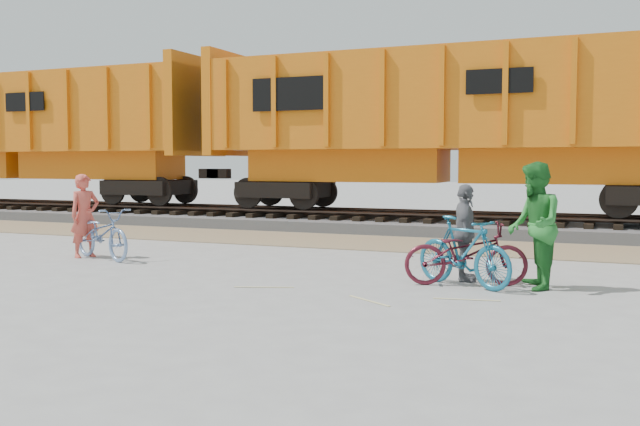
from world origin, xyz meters
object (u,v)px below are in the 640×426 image
(person_man, at_px, (534,226))
(bicycle_maroon, at_px, (466,254))
(hopper_car_center, at_px, (455,121))
(person_solo, at_px, (85,216))
(bicycle_teal, at_px, (463,252))
(person_woman, at_px, (465,233))
(bicycle_blue, at_px, (102,234))
(hopper_car_left, at_px, (29,131))

(person_man, bearing_deg, bicycle_maroon, -101.54)
(hopper_car_center, relative_size, bicycle_maroon, 7.55)
(bicycle_maroon, height_order, person_solo, person_solo)
(hopper_car_center, xyz_separation_m, bicycle_maroon, (2.00, -8.45, -2.52))
(bicycle_teal, distance_m, person_solo, 7.61)
(bicycle_maroon, height_order, person_woman, person_woman)
(bicycle_blue, distance_m, person_woman, 7.01)
(hopper_car_left, xyz_separation_m, person_solo, (9.40, -8.09, -2.18))
(person_man, bearing_deg, bicycle_teal, -94.88)
(hopper_car_left, distance_m, person_solo, 12.59)
(bicycle_teal, bearing_deg, person_woman, 37.68)
(person_woman, bearing_deg, hopper_car_center, -0.56)
(bicycle_blue, bearing_deg, person_woman, -66.84)
(bicycle_blue, xyz_separation_m, bicycle_teal, (7.09, -0.39, 0.03))
(bicycle_teal, bearing_deg, hopper_car_center, 41.39)
(person_man, bearing_deg, bicycle_blue, -107.51)
(bicycle_teal, bearing_deg, bicycle_blue, 115.22)
(hopper_car_center, height_order, bicycle_maroon, hopper_car_center)
(hopper_car_center, distance_m, person_woman, 8.57)
(person_solo, bearing_deg, bicycle_blue, -77.94)
(hopper_car_left, distance_m, person_man, 19.95)
(bicycle_maroon, bearing_deg, hopper_car_left, 45.69)
(person_man, xyz_separation_m, person_woman, (-1.09, 0.32, -0.18))
(hopper_car_left, relative_size, person_solo, 8.49)
(bicycle_teal, height_order, person_solo, person_solo)
(person_woman, bearing_deg, bicycle_teal, 175.49)
(hopper_car_center, distance_m, bicycle_teal, 9.14)
(bicycle_teal, xyz_separation_m, person_woman, (-0.09, 0.52, 0.24))
(bicycle_teal, distance_m, person_woman, 0.58)
(bicycle_blue, relative_size, person_woman, 1.24)
(hopper_car_left, relative_size, person_man, 7.42)
(person_woman, bearing_deg, person_man, -120.26)
(hopper_car_center, height_order, person_man, hopper_car_center)
(hopper_car_center, bearing_deg, bicycle_teal, -76.95)
(hopper_car_center, bearing_deg, person_solo, -124.70)
(hopper_car_left, distance_m, bicycle_blue, 13.09)
(hopper_car_center, relative_size, person_solo, 8.49)
(hopper_car_left, xyz_separation_m, person_woman, (16.90, -8.05, -2.24))
(hopper_car_center, height_order, bicycle_blue, hopper_car_center)
(person_man, bearing_deg, person_solo, -108.10)
(bicycle_teal, xyz_separation_m, person_solo, (-7.59, 0.49, 0.29))
(person_solo, bearing_deg, person_woman, -66.37)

